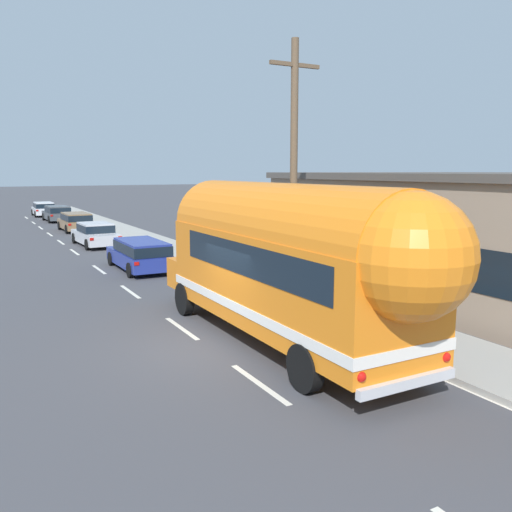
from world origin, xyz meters
TOP-DOWN VIEW (x-y plane):
  - ground_plane at (0.00, 0.00)m, footprint 300.00×300.00m
  - lane_markings at (2.51, 12.82)m, footprint 3.70×80.00m
  - sidewalk_slab at (4.91, 10.00)m, footprint 2.67×90.00m
  - utility_pole at (4.28, 2.82)m, footprint 1.80×0.24m
  - painted_bus at (1.78, -1.01)m, footprint 2.61×11.22m
  - car_lead at (1.61, 11.20)m, footprint 1.96×4.78m
  - car_second at (1.59, 20.24)m, footprint 2.07×4.81m
  - car_third at (1.99, 28.63)m, footprint 2.00×4.35m
  - car_fourth at (2.01, 37.38)m, footprint 2.05×4.52m
  - car_fifth at (1.70, 43.79)m, footprint 1.95×4.32m

SIDE VIEW (x-z plane):
  - ground_plane at x=0.00m, z-range 0.00..0.00m
  - lane_markings at x=2.51m, z-range 0.00..0.01m
  - sidewalk_slab at x=4.91m, z-range 0.00..0.15m
  - car_second at x=1.59m, z-range 0.06..1.43m
  - car_fifth at x=1.70m, z-range 0.10..1.47m
  - car_fourth at x=2.01m, z-range 0.10..1.47m
  - car_third at x=1.99m, z-range 0.11..1.48m
  - car_lead at x=1.61m, z-range 0.11..1.48m
  - painted_bus at x=1.78m, z-range 0.24..4.37m
  - utility_pole at x=4.28m, z-range 0.17..8.67m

